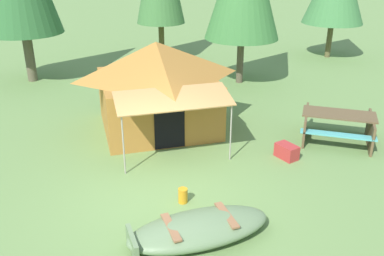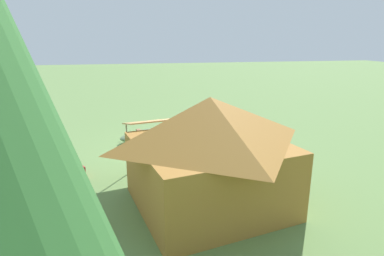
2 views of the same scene
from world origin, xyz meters
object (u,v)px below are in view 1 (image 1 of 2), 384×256
at_px(cooler_box, 287,151).
at_px(fuel_can, 183,195).
at_px(picnic_table, 338,124).
at_px(canvas_cabin_tent, 157,85).
at_px(beached_rowboat, 199,229).

bearing_deg(cooler_box, fuel_can, -146.30).
bearing_deg(fuel_can, picnic_table, 31.84).
distance_m(canvas_cabin_tent, cooler_box, 3.86).
bearing_deg(beached_rowboat, picnic_table, 43.48).
relative_size(picnic_table, fuel_can, 7.20).
distance_m(beached_rowboat, cooler_box, 3.73).
distance_m(cooler_box, fuel_can, 3.10).
relative_size(beached_rowboat, cooler_box, 5.11).
relative_size(cooler_box, fuel_can, 1.75).
relative_size(picnic_table, cooler_box, 4.10).
height_order(beached_rowboat, fuel_can, beached_rowboat).
xyz_separation_m(beached_rowboat, picnic_table, (3.92, 3.72, 0.27)).
xyz_separation_m(cooler_box, fuel_can, (-2.58, -1.72, -0.02)).
distance_m(canvas_cabin_tent, fuel_can, 3.99).
bearing_deg(cooler_box, canvas_cabin_tent, 145.73).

